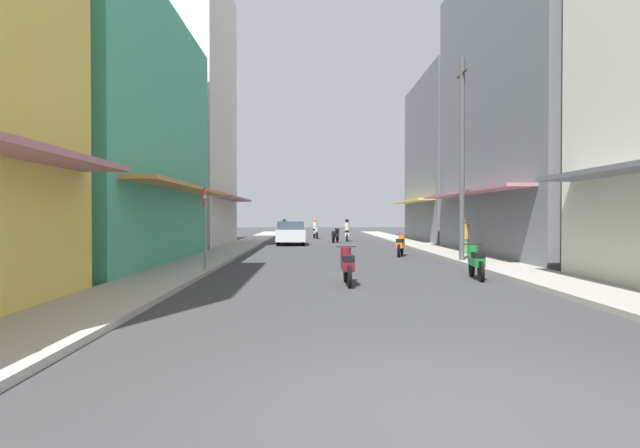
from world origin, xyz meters
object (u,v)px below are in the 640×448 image
motorbike_white (347,231)px  motorbike_orange (401,245)px  motorbike_red (285,232)px  motorbike_maroon (347,265)px  parked_car (291,233)px  motorbike_silver (316,230)px  motorbike_black (336,235)px  utility_pole (462,158)px  street_sign_no_entry (205,218)px  motorbike_green (476,261)px  pedestrian_foreground (465,238)px

motorbike_white → motorbike_orange: 14.04m
motorbike_red → motorbike_maroon: size_ratio=1.00×
motorbike_orange → parked_car: bearing=118.9°
motorbike_silver → motorbike_orange: bearing=-79.0°
motorbike_black → motorbike_maroon: 21.60m
motorbike_maroon → motorbike_white: bearing=86.1°
utility_pole → street_sign_no_entry: (-8.92, -3.62, -2.23)m
motorbike_green → parked_car: (-5.89, 17.90, 0.24)m
motorbike_white → motorbike_green: size_ratio=1.00×
pedestrian_foreground → motorbike_orange: bearing=170.9°
motorbike_white → motorbike_orange: (1.41, -13.97, -0.20)m
motorbike_black → motorbike_silver: bearing=101.3°
parked_car → utility_pole: (6.95, -12.87, 3.20)m
motorbike_black → utility_pole: (4.03, -15.45, 3.44)m
motorbike_red → parked_car: (0.53, -3.39, 0.04)m
motorbike_maroon → street_sign_no_entry: bearing=148.8°
motorbike_orange → street_sign_no_entry: bearing=-135.6°
street_sign_no_entry → motorbike_green: bearing=-10.1°
motorbike_red → street_sign_no_entry: street_sign_no_entry is taller
motorbike_white → motorbike_maroon: size_ratio=1.00×
pedestrian_foreground → motorbike_maroon: bearing=-122.3°
motorbike_black → motorbike_green: 20.68m
motorbike_silver → motorbike_maroon: bearing=-88.8°
motorbike_maroon → pedestrian_foreground: 10.80m
motorbike_red → parked_car: bearing=-81.1°
pedestrian_foreground → utility_pole: size_ratio=0.22×
utility_pole → parked_car: bearing=118.4°
motorbike_white → motorbike_red: bearing=-165.5°
motorbike_black → motorbike_orange: (2.30, -12.03, 0.00)m
motorbike_green → utility_pole: bearing=78.1°
motorbike_red → motorbike_silver: (2.17, 5.64, 0.00)m
pedestrian_foreground → street_sign_no_entry: street_sign_no_entry is taller
motorbike_white → parked_car: motorbike_white is taller
motorbike_green → motorbike_silver: motorbike_silver is taller
motorbike_black → utility_pole: utility_pole is taller
motorbike_maroon → parked_car: size_ratio=0.44×
motorbike_orange → motorbike_black: bearing=100.8°
motorbike_orange → utility_pole: 5.15m
motorbike_maroon → motorbike_silver: (-0.57, 28.05, 0.20)m
motorbike_black → motorbike_orange: bearing=-79.2°
motorbike_orange → utility_pole: size_ratio=0.23×
motorbike_green → street_sign_no_entry: (-7.86, 1.40, 1.21)m
motorbike_white → motorbike_orange: size_ratio=1.03×
parked_car → motorbike_red: bearing=98.9°
utility_pole → street_sign_no_entry: size_ratio=2.92×
motorbike_maroon → motorbike_silver: size_ratio=1.01×
motorbike_maroon → motorbike_green: 3.86m
motorbike_orange → parked_car: (-5.23, 9.45, 0.24)m
motorbike_white → motorbike_black: bearing=-114.8°
motorbike_white → street_sign_no_entry: size_ratio=0.68×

